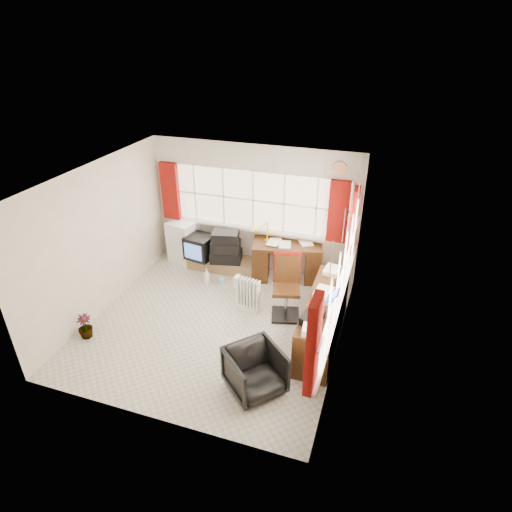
{
  "coord_description": "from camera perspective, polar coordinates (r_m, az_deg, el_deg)",
  "views": [
    {
      "loc": [
        2.42,
        -5.14,
        4.39
      ],
      "look_at": [
        0.53,
        0.55,
        1.09
      ],
      "focal_mm": 30.0,
      "sensor_mm": 36.0,
      "label": 1
    }
  ],
  "objects": [
    {
      "name": "window_back",
      "position": [
        8.24,
        -0.42,
        4.11
      ],
      "size": [
        3.7,
        0.12,
        3.6
      ],
      "color": "#FEE9C9",
      "rests_on": "room_walls"
    },
    {
      "name": "office_chair",
      "position": [
        5.87,
        -0.12,
        -15.08
      ],
      "size": [
        0.99,
        0.98,
        0.64
      ],
      "primitive_type": "imported",
      "rotation": [
        0.0,
        0.0,
        0.83
      ],
      "color": "black",
      "rests_on": "ground"
    },
    {
      "name": "hifi_stack",
      "position": [
        8.29,
        -4.06,
        1.12
      ],
      "size": [
        0.67,
        0.5,
        0.63
      ],
      "color": "black",
      "rests_on": "tv_bench"
    },
    {
      "name": "window_right",
      "position": [
        6.2,
        10.92,
        -5.51
      ],
      "size": [
        0.12,
        3.7,
        3.6
      ],
      "color": "#FEE9C9",
      "rests_on": "room_walls"
    },
    {
      "name": "room_walls",
      "position": [
        6.37,
        -6.08,
        1.68
      ],
      "size": [
        4.0,
        4.0,
        4.0
      ],
      "color": "beige",
      "rests_on": "ground"
    },
    {
      "name": "task_chair",
      "position": [
        7.11,
        4.08,
        -3.6
      ],
      "size": [
        0.57,
        0.59,
        1.11
      ],
      "color": "black",
      "rests_on": "ground"
    },
    {
      "name": "desk_lamp",
      "position": [
        7.97,
        1.52,
        3.88
      ],
      "size": [
        0.17,
        0.16,
        0.41
      ],
      "color": "yellow",
      "rests_on": "desk"
    },
    {
      "name": "spray_bottle_b",
      "position": [
        8.14,
        -4.68,
        -3.11
      ],
      "size": [
        0.12,
        0.12,
        0.19
      ],
      "primitive_type": "imported",
      "rotation": [
        0.0,
        0.0,
        -0.57
      ],
      "color": "#99E4DC",
      "rests_on": "ground"
    },
    {
      "name": "mini_fridge",
      "position": [
        8.87,
        -9.58,
        1.94
      ],
      "size": [
        0.6,
        0.61,
        0.88
      ],
      "color": "white",
      "rests_on": "ground"
    },
    {
      "name": "ground",
      "position": [
        7.18,
        -5.46,
        -9.04
      ],
      "size": [
        4.0,
        4.0,
        0.0
      ],
      "primitive_type": "plane",
      "color": "beige",
      "rests_on": "ground"
    },
    {
      "name": "radiator",
      "position": [
        7.32,
        -0.99,
        -5.58
      ],
      "size": [
        0.43,
        0.23,
        0.62
      ],
      "color": "white",
      "rests_on": "ground"
    },
    {
      "name": "desk",
      "position": [
        8.17,
        4.15,
        -0.37
      ],
      "size": [
        1.41,
        0.91,
        0.78
      ],
      "color": "#452310",
      "rests_on": "ground"
    },
    {
      "name": "tv_bench",
      "position": [
        8.6,
        -4.35,
        -0.98
      ],
      "size": [
        1.4,
        0.5,
        0.25
      ],
      "primitive_type": "cube",
      "color": "#99724C",
      "rests_on": "ground"
    },
    {
      "name": "overhead_cabinets",
      "position": [
        6.64,
        4.96,
        9.92
      ],
      "size": [
        3.98,
        3.98,
        0.48
      ],
      "color": "beige",
      "rests_on": "room_walls"
    },
    {
      "name": "file_tray",
      "position": [
        6.0,
        7.51,
        -8.16
      ],
      "size": [
        0.32,
        0.38,
        0.11
      ],
      "primitive_type": "cube",
      "rotation": [
        0.0,
        0.0,
        -0.15
      ],
      "color": "black",
      "rests_on": "credenza"
    },
    {
      "name": "flower_vase",
      "position": [
        7.28,
        -21.84,
        -8.7
      ],
      "size": [
        0.3,
        0.3,
        0.41
      ],
      "primitive_type": "imported",
      "rotation": [
        0.0,
        0.0,
        0.42
      ],
      "color": "black",
      "rests_on": "ground"
    },
    {
      "name": "crt_tv",
      "position": [
        8.51,
        -7.5,
        1.21
      ],
      "size": [
        0.58,
        0.55,
        0.46
      ],
      "color": "black",
      "rests_on": "tv_bench"
    },
    {
      "name": "curtains",
      "position": [
        6.9,
        4.13,
        3.57
      ],
      "size": [
        3.83,
        3.83,
        1.15
      ],
      "color": "maroon",
      "rests_on": "room_walls"
    },
    {
      "name": "credenza",
      "position": [
        6.71,
        8.92,
        -8.23
      ],
      "size": [
        0.5,
        2.0,
        0.85
      ],
      "color": "#452310",
      "rests_on": "ground"
    },
    {
      "name": "spray_bottle_a",
      "position": [
        8.17,
        -6.57,
        -2.65
      ],
      "size": [
        0.15,
        0.15,
        0.3
      ],
      "primitive_type": "imported",
      "rotation": [
        0.0,
        0.0,
        0.37
      ],
      "color": "white",
      "rests_on": "ground"
    }
  ]
}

